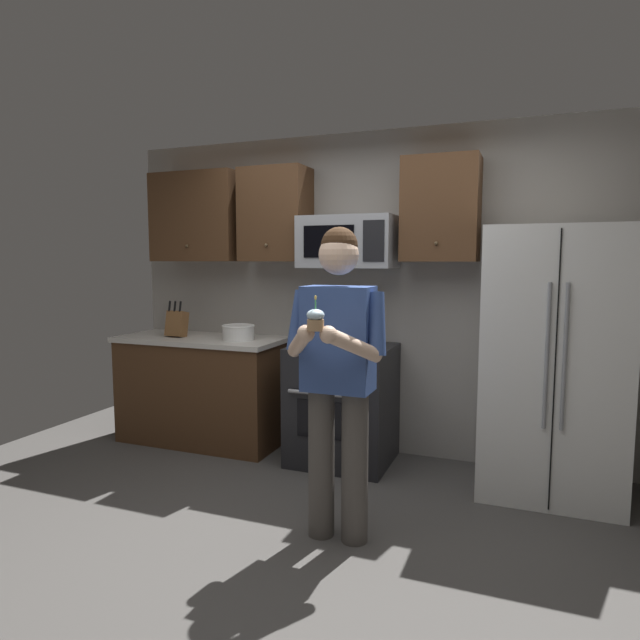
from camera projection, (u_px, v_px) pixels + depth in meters
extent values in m
plane|color=#474442|center=(288.00, 547.00, 3.04)|extent=(6.00, 6.00, 0.00)
cube|color=gray|center=(376.00, 294.00, 4.52)|extent=(4.40, 0.10, 2.60)
cube|color=black|center=(343.00, 404.00, 4.30)|extent=(0.76, 0.66, 0.92)
cube|color=black|center=(328.00, 420.00, 3.99)|extent=(0.48, 0.01, 0.28)
cylinder|color=#99999E|center=(327.00, 394.00, 3.95)|extent=(0.60, 0.03, 0.03)
cylinder|color=black|center=(315.00, 346.00, 4.19)|extent=(0.18, 0.18, 0.01)
cylinder|color=black|center=(360.00, 349.00, 4.06)|extent=(0.18, 0.18, 0.01)
cylinder|color=black|center=(327.00, 341.00, 4.45)|extent=(0.18, 0.18, 0.01)
cylinder|color=black|center=(370.00, 344.00, 4.32)|extent=(0.18, 0.18, 0.01)
cube|color=#9EA0A5|center=(348.00, 242.00, 4.27)|extent=(0.74, 0.40, 0.40)
cube|color=black|center=(328.00, 241.00, 4.12)|extent=(0.40, 0.01, 0.24)
cube|color=black|center=(374.00, 241.00, 3.99)|extent=(0.16, 0.01, 0.30)
cube|color=white|center=(553.00, 362.00, 3.68)|extent=(0.90, 0.72, 1.80)
cylinder|color=gray|center=(547.00, 356.00, 3.34)|extent=(0.02, 0.02, 0.90)
cylinder|color=gray|center=(565.00, 357.00, 3.30)|extent=(0.02, 0.02, 0.90)
cube|color=black|center=(555.00, 373.00, 3.34)|extent=(0.01, 0.01, 1.74)
cube|color=#4C301C|center=(198.00, 218.00, 4.80)|extent=(0.80, 0.34, 0.76)
sphere|color=brown|center=(187.00, 246.00, 4.66)|extent=(0.03, 0.03, 0.03)
cube|color=#4C301C|center=(276.00, 215.00, 4.53)|extent=(0.55, 0.34, 0.76)
sphere|color=brown|center=(266.00, 245.00, 4.39)|extent=(0.03, 0.03, 0.03)
cube|color=#4C301C|center=(441.00, 210.00, 4.04)|extent=(0.55, 0.34, 0.76)
sphere|color=brown|center=(436.00, 243.00, 3.90)|extent=(0.03, 0.03, 0.03)
cube|color=#4C301C|center=(202.00, 391.00, 4.79)|extent=(1.40, 0.62, 0.88)
cube|color=beige|center=(201.00, 339.00, 4.74)|extent=(1.44, 0.66, 0.04)
cube|color=brown|center=(177.00, 324.00, 4.76)|extent=(0.16, 0.15, 0.24)
cylinder|color=black|center=(170.00, 306.00, 4.74)|extent=(0.02, 0.04, 0.09)
cylinder|color=black|center=(175.00, 306.00, 4.72)|extent=(0.02, 0.04, 0.09)
cylinder|color=black|center=(180.00, 307.00, 4.70)|extent=(0.02, 0.04, 0.09)
cylinder|color=white|center=(238.00, 333.00, 4.56)|extent=(0.26, 0.26, 0.12)
torus|color=white|center=(238.00, 326.00, 4.55)|extent=(0.27, 0.27, 0.02)
cylinder|color=#4C4742|center=(321.00, 463.00, 3.14)|extent=(0.15, 0.15, 0.86)
cylinder|color=#4C4742|center=(355.00, 467.00, 3.07)|extent=(0.15, 0.15, 0.86)
cube|color=#334C8C|center=(338.00, 339.00, 3.02)|extent=(0.38, 0.22, 0.58)
sphere|color=beige|center=(339.00, 255.00, 2.97)|extent=(0.22, 0.22, 0.22)
sphere|color=#382314|center=(339.00, 246.00, 2.98)|extent=(0.20, 0.20, 0.20)
cylinder|color=#334C8C|center=(299.00, 321.00, 3.07)|extent=(0.15, 0.18, 0.35)
cylinder|color=beige|center=(300.00, 342.00, 2.90)|extent=(0.26, 0.33, 0.21)
sphere|color=beige|center=(306.00, 333.00, 2.74)|extent=(0.09, 0.09, 0.09)
cylinder|color=#334C8C|center=(377.00, 324.00, 2.91)|extent=(0.15, 0.18, 0.35)
cylinder|color=beige|center=(354.00, 346.00, 2.79)|extent=(0.26, 0.33, 0.21)
sphere|color=beige|center=(328.00, 335.00, 2.70)|extent=(0.09, 0.09, 0.09)
cylinder|color=#A87F56|center=(315.00, 325.00, 2.70)|extent=(0.08, 0.08, 0.06)
ellipsoid|color=silver|center=(315.00, 315.00, 2.69)|extent=(0.09, 0.09, 0.06)
cylinder|color=#4CBF66|center=(315.00, 305.00, 2.69)|extent=(0.01, 0.01, 0.06)
ellipsoid|color=#FFD159|center=(315.00, 298.00, 2.68)|extent=(0.01, 0.01, 0.02)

